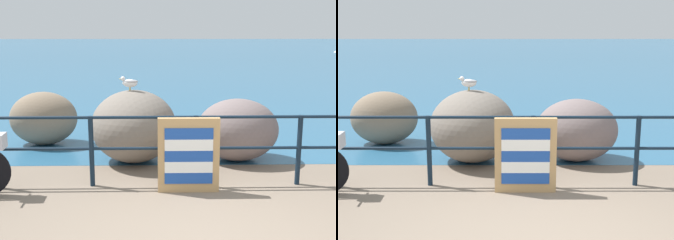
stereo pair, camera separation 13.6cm
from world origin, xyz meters
The scene contains 8 objects.
ground_plane centered at (0.00, 20.00, -0.05)m, with size 120.00×120.00×0.10m, color #756656.
sea_surface centered at (0.00, 47.77, 0.00)m, with size 120.00×90.00×0.01m, color #285B7F.
promenade_railing centered at (0.00, 1.83, 0.64)m, with size 8.94×0.07×1.02m.
folded_deckchair_stack centered at (-0.12, 1.58, 0.52)m, with size 0.84×0.10×1.04m.
breakwater_boulder_main centered at (-0.95, 3.05, 0.60)m, with size 1.43×1.56×1.21m.
breakwater_boulder_left centered at (-2.75, 4.17, 0.51)m, with size 1.29×0.97×1.03m.
breakwater_boulder_right centered at (0.81, 3.06, 0.53)m, with size 1.39×1.12×1.06m.
seagull centered at (-1.00, 3.02, 1.35)m, with size 0.34×0.18×0.23m.
Camera 1 is at (-0.52, -4.12, 2.21)m, focal length 46.55 mm.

